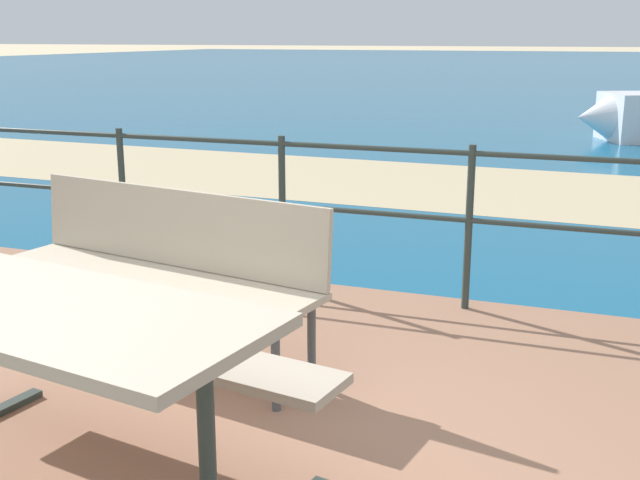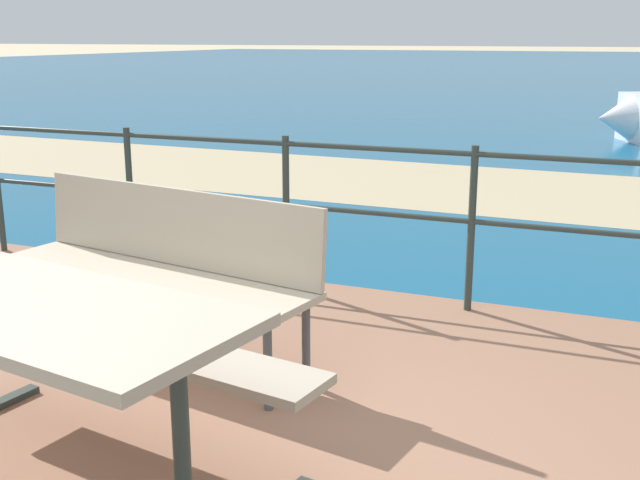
% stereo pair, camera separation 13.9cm
% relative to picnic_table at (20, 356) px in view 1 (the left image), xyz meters
% --- Properties ---
extents(sea_water, '(90.00, 90.00, 0.01)m').
position_rel_picnic_table_xyz_m(sea_water, '(0.40, 40.18, -0.65)').
color(sea_water, '#145B84').
rests_on(sea_water, ground).
extents(beach_strip, '(54.06, 4.28, 0.01)m').
position_rel_picnic_table_xyz_m(beach_strip, '(0.40, 6.77, -0.64)').
color(beach_strip, tan).
rests_on(beach_strip, ground).
extents(picnic_table, '(1.92, 1.58, 0.79)m').
position_rel_picnic_table_xyz_m(picnic_table, '(0.00, 0.00, 0.00)').
color(picnic_table, tan).
rests_on(picnic_table, patio_paving).
extents(park_bench, '(1.81, 0.72, 0.84)m').
position_rel_picnic_table_xyz_m(park_bench, '(-0.30, 1.38, -0.07)').
color(park_bench, '#BCAD93').
rests_on(park_bench, patio_paving).
extents(railing_fence, '(5.94, 0.04, 0.98)m').
position_rel_picnic_table_xyz_m(railing_fence, '(0.40, 2.62, 0.03)').
color(railing_fence, '#2D3833').
rests_on(railing_fence, patio_paving).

